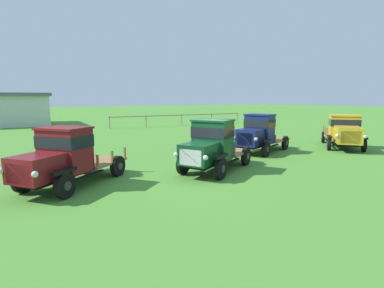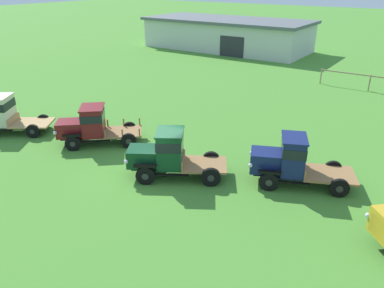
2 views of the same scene
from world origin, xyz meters
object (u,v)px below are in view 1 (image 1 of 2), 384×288
Objects in this scene: vintage_truck_second_in_line at (63,157)px; vintage_truck_midrow_center at (211,145)px; vintage_truck_far_side at (258,133)px; vintage_truck_back_of_row at (345,131)px.

vintage_truck_midrow_center is (6.00, -0.62, 0.05)m from vintage_truck_second_in_line.
vintage_truck_back_of_row is at bearing -14.77° from vintage_truck_far_side.
vintage_truck_second_in_line is 0.93× the size of vintage_truck_far_side.
vintage_truck_far_side is 0.95× the size of vintage_truck_back_of_row.
vintage_truck_second_in_line is 0.95× the size of vintage_truck_midrow_center.
vintage_truck_second_in_line is at bearing -169.69° from vintage_truck_far_side.
vintage_truck_second_in_line reaches higher than vintage_truck_back_of_row.
vintage_truck_midrow_center is 0.97× the size of vintage_truck_far_side.
vintage_truck_midrow_center is at bearing -5.90° from vintage_truck_second_in_line.
vintage_truck_midrow_center is 5.69m from vintage_truck_far_side.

